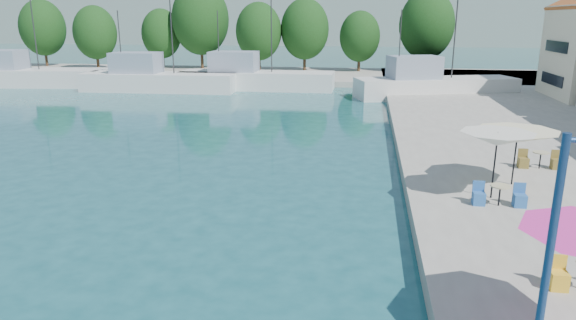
% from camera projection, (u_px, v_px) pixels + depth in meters
% --- Properties ---
extents(quay_far, '(90.00, 16.00, 0.60)m').
position_uv_depth(quay_far, '(267.00, 75.00, 62.99)').
color(quay_far, gray).
rests_on(quay_far, ground).
extents(hill_west, '(180.00, 40.00, 16.00)m').
position_uv_depth(hill_west, '(254.00, 15.00, 152.73)').
color(hill_west, gray).
rests_on(hill_west, ground).
extents(hill_east, '(140.00, 40.00, 12.00)m').
position_uv_depth(hill_east, '(484.00, 21.00, 161.98)').
color(hill_east, gray).
rests_on(hill_east, ground).
extents(trawler_01, '(17.59, 6.54, 10.20)m').
position_uv_depth(trawler_01, '(20.00, 76.00, 55.05)').
color(trawler_01, silver).
rests_on(trawler_01, ground).
extents(trawler_02, '(15.42, 4.45, 10.20)m').
position_uv_depth(trawler_02, '(156.00, 80.00, 51.27)').
color(trawler_02, silver).
rests_on(trawler_02, ground).
extents(trawler_03, '(15.73, 4.14, 10.20)m').
position_uv_depth(trawler_03, '(253.00, 79.00, 52.65)').
color(trawler_03, silver).
rests_on(trawler_03, ground).
extents(trawler_04, '(15.09, 7.90, 10.20)m').
position_uv_depth(trawler_04, '(432.00, 86.00, 46.95)').
color(trawler_04, silver).
rests_on(trawler_04, ground).
extents(tree_01, '(6.07, 6.07, 8.99)m').
position_uv_depth(tree_01, '(43.00, 28.00, 70.42)').
color(tree_01, '#3F2B19').
rests_on(tree_01, quay_far).
extents(tree_02, '(5.46, 5.46, 8.08)m').
position_uv_depth(tree_02, '(95.00, 33.00, 66.06)').
color(tree_02, '#3F2B19').
rests_on(tree_02, quay_far).
extents(tree_03, '(5.22, 5.22, 7.72)m').
position_uv_depth(tree_03, '(161.00, 34.00, 68.50)').
color(tree_03, '#3F2B19').
rests_on(tree_03, quay_far).
extents(tree_04, '(7.43, 7.43, 10.99)m').
position_uv_depth(tree_04, '(200.00, 19.00, 67.01)').
color(tree_04, '#3F2B19').
rests_on(tree_04, quay_far).
extents(tree_05, '(5.69, 5.69, 8.42)m').
position_uv_depth(tree_05, '(259.00, 31.00, 63.56)').
color(tree_05, '#3F2B19').
rests_on(tree_05, quay_far).
extents(tree_06, '(6.00, 6.00, 8.89)m').
position_uv_depth(tree_06, '(305.00, 29.00, 63.87)').
color(tree_06, '#3F2B19').
rests_on(tree_06, quay_far).
extents(tree_07, '(4.99, 4.99, 7.39)m').
position_uv_depth(tree_07, '(360.00, 37.00, 63.58)').
color(tree_07, '#3F2B19').
rests_on(tree_07, quay_far).
extents(tree_08, '(6.64, 6.64, 9.84)m').
position_uv_depth(tree_08, '(427.00, 25.00, 62.37)').
color(tree_08, '#3F2B19').
rests_on(tree_08, quay_far).
extents(umbrella_white, '(2.70, 2.70, 2.51)m').
position_uv_depth(umbrella_white, '(497.00, 139.00, 18.60)').
color(umbrella_white, black).
rests_on(umbrella_white, quay_right).
extents(umbrella_cream, '(3.19, 3.19, 2.25)m').
position_uv_depth(umbrella_cream, '(517.00, 136.00, 20.22)').
color(umbrella_cream, black).
rests_on(umbrella_cream, quay_right).
extents(cafe_table_02, '(1.82, 0.70, 0.76)m').
position_uv_depth(cafe_table_02, '(499.00, 198.00, 18.32)').
color(cafe_table_02, black).
rests_on(cafe_table_02, quay_right).
extents(cafe_table_03, '(1.82, 0.70, 0.76)m').
position_uv_depth(cafe_table_03, '(540.00, 162.00, 22.86)').
color(cafe_table_03, black).
rests_on(cafe_table_03, quay_right).
extents(street_lamp, '(1.02, 0.41, 5.03)m').
position_uv_depth(street_lamp, '(573.00, 236.00, 7.35)').
color(street_lamp, navy).
rests_on(street_lamp, quay_right).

